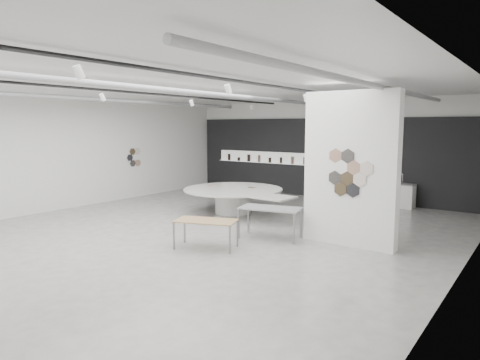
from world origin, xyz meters
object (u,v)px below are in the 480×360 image
Objects in this scene: display_island at (234,197)px; kitchen_counter at (393,195)px; sample_table_stone at (270,210)px; partition_column at (351,169)px; sample_table_wood at (206,222)px.

kitchen_counter is (3.77, 4.18, -0.11)m from display_island.
partition_column is at bearing 17.64° from sample_table_stone.
partition_column reaches higher than sample_table_stone.
kitchen_counter is at bearing 76.06° from sample_table_wood.
partition_column is 2.20m from sample_table_stone.
sample_table_wood is 0.94× the size of sample_table_stone.
sample_table_stone is (-1.83, -0.58, -1.09)m from partition_column.
kitchen_counter reaches higher than display_island.
display_island is at bearing 117.52° from sample_table_wood.
partition_column is 0.86× the size of display_island.
display_island is 3.22m from sample_table_stone.
display_island is at bearing 142.97° from sample_table_stone.
kitchen_counter is (1.92, 7.73, -0.19)m from sample_table_wood.
sample_table_wood is 1.77m from sample_table_stone.
kitchen_counter is at bearing 96.42° from partition_column.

